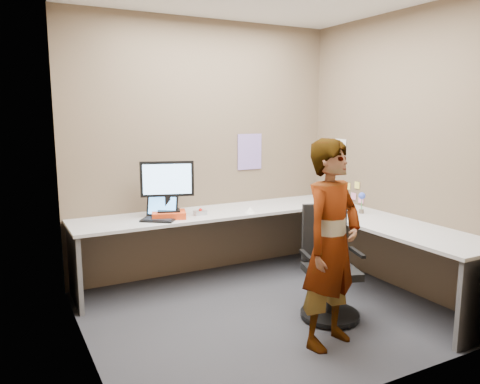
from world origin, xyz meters
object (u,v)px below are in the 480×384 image
monitor (167,182)px  office_chair (329,273)px  person (331,244)px  desk (284,232)px

monitor → office_chair: bearing=-33.6°
monitor → person: bearing=-49.2°
desk → monitor: size_ratio=5.96×
desk → person: person is taller
desk → person: 1.13m
desk → monitor: bearing=151.3°
office_chair → person: size_ratio=0.61×
desk → office_chair: 0.72m
monitor → office_chair: monitor is taller
monitor → office_chair: size_ratio=0.53×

